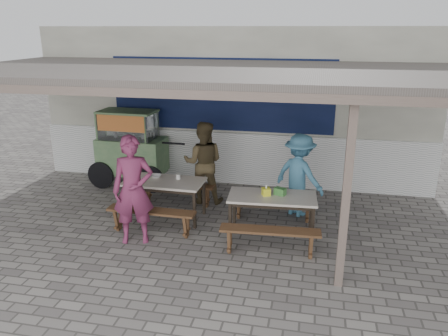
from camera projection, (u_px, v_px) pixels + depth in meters
ground at (195, 240)px, 7.48m from camera, size 60.00×60.00×0.00m
back_wall at (234, 105)px, 10.29m from camera, size 9.00×1.28×3.50m
warung_roof at (207, 74)px, 7.48m from camera, size 9.00×4.21×2.81m
table_left at (164, 184)px, 8.15m from camera, size 1.48×0.78×0.75m
bench_left_street at (151, 216)px, 7.61m from camera, size 1.57×0.30×0.45m
bench_left_wall at (177, 188)px, 8.90m from camera, size 1.57×0.30×0.45m
table_right at (272, 200)px, 7.42m from camera, size 1.53×0.83×0.75m
bench_right_street at (270, 235)px, 6.89m from camera, size 1.60×0.38×0.45m
bench_right_wall at (273, 203)px, 8.17m from camera, size 1.60×0.38×0.45m
vendor_cart at (131, 145)px, 9.84m from camera, size 2.19×0.89×1.72m
patron_street_side at (133, 190)px, 7.17m from camera, size 0.77×0.62×1.84m
patron_wall_side at (203, 163)px, 8.89m from camera, size 0.90×0.74×1.70m
patron_right_table at (299, 175)px, 8.28m from camera, size 1.19×1.06×1.60m
tissue_box at (266, 192)px, 7.40m from camera, size 0.17×0.17×0.13m
donation_box at (280, 191)px, 7.42m from camera, size 0.22×0.19×0.12m
condiment_jar at (178, 177)px, 8.20m from camera, size 0.09×0.09×0.10m
condiment_bowl at (156, 176)px, 8.30m from camera, size 0.23×0.23×0.05m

